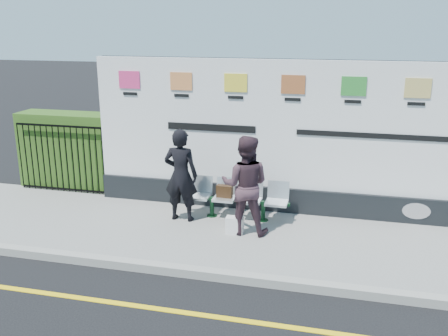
{
  "coord_description": "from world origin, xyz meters",
  "views": [
    {
      "loc": [
        1.47,
        -5.64,
        3.8
      ],
      "look_at": [
        -0.59,
        2.78,
        1.25
      ],
      "focal_mm": 40.0,
      "sensor_mm": 36.0,
      "label": 1
    }
  ],
  "objects_px": {
    "woman_left": "(181,175)",
    "woman_right": "(245,185)",
    "bench": "(237,208)",
    "billboard": "(291,148)"
  },
  "relations": [
    {
      "from": "billboard",
      "to": "woman_right",
      "type": "xyz_separation_m",
      "value": [
        -0.66,
        -1.26,
        -0.4
      ]
    },
    {
      "from": "bench",
      "to": "woman_right",
      "type": "relative_size",
      "value": 1.08
    },
    {
      "from": "bench",
      "to": "woman_left",
      "type": "distance_m",
      "value": 1.27
    },
    {
      "from": "billboard",
      "to": "woman_right",
      "type": "relative_size",
      "value": 4.46
    },
    {
      "from": "billboard",
      "to": "bench",
      "type": "height_order",
      "value": "billboard"
    },
    {
      "from": "woman_left",
      "to": "woman_right",
      "type": "distance_m",
      "value": 1.33
    },
    {
      "from": "woman_left",
      "to": "woman_right",
      "type": "relative_size",
      "value": 1.0
    },
    {
      "from": "woman_right",
      "to": "woman_left",
      "type": "bearing_deg",
      "value": -16.18
    },
    {
      "from": "bench",
      "to": "woman_left",
      "type": "xyz_separation_m",
      "value": [
        -1.03,
        -0.31,
        0.69
      ]
    },
    {
      "from": "bench",
      "to": "billboard",
      "type": "bearing_deg",
      "value": 34.83
    }
  ]
}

